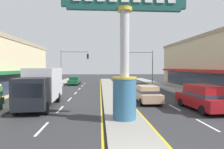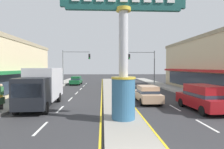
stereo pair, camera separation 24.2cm
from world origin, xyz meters
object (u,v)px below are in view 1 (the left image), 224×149
at_px(box_truck_near_right_lane, 42,86).
at_px(suv_mid_left_lane, 203,97).
at_px(sedan_far_right_lane, 147,94).
at_px(sedan_near_left_lane, 74,80).
at_px(traffic_light_right_side, 143,61).
at_px(pedestrian_near_kerb, 0,93).
at_px(traffic_light_left_side, 71,61).
at_px(district_sign, 125,57).

distance_m(box_truck_near_right_lane, suv_mid_left_lane, 12.52).
relative_size(box_truck_near_right_lane, sedan_far_right_lane, 1.62).
bearing_deg(sedan_near_left_lane, box_truck_near_right_lane, -90.24).
xyz_separation_m(traffic_light_right_side, sedan_near_left_lane, (-12.48, 1.15, -3.46)).
bearing_deg(sedan_far_right_lane, box_truck_near_right_lane, -174.18).
distance_m(sedan_far_right_lane, pedestrian_near_kerb, 12.24).
height_order(traffic_light_left_side, pedestrian_near_kerb, traffic_light_left_side).
bearing_deg(traffic_light_right_side, traffic_light_left_side, -178.50).
height_order(district_sign, sedan_near_left_lane, district_sign).
height_order(district_sign, box_truck_near_right_lane, district_sign).
height_order(sedan_far_right_lane, pedestrian_near_kerb, pedestrian_near_kerb).
relative_size(traffic_light_left_side, pedestrian_near_kerb, 3.71).
height_order(traffic_light_left_side, sedan_far_right_lane, traffic_light_left_side).
bearing_deg(box_truck_near_right_lane, pedestrian_near_kerb, -176.49).
distance_m(traffic_light_left_side, suv_mid_left_lane, 23.37).
bearing_deg(pedestrian_near_kerb, district_sign, -25.35).
xyz_separation_m(box_truck_near_right_lane, sedan_near_left_lane, (0.08, 18.59, -0.91)).
relative_size(box_truck_near_right_lane, pedestrian_near_kerb, 4.19).
relative_size(district_sign, traffic_light_left_side, 1.27).
bearing_deg(sedan_far_right_lane, suv_mid_left_lane, -44.96).
height_order(district_sign, traffic_light_left_side, district_sign).
relative_size(box_truck_near_right_lane, sedan_near_left_lane, 1.61).
bearing_deg(sedan_near_left_lane, traffic_light_left_side, -100.89).
bearing_deg(sedan_near_left_lane, district_sign, -75.30).
height_order(district_sign, pedestrian_near_kerb, district_sign).
height_order(box_truck_near_right_lane, sedan_near_left_lane, box_truck_near_right_lane).
relative_size(traffic_light_left_side, sedan_near_left_lane, 1.43).
height_order(box_truck_near_right_lane, sedan_far_right_lane, box_truck_near_right_lane).
height_order(traffic_light_right_side, suv_mid_left_lane, traffic_light_right_side).
height_order(traffic_light_right_side, sedan_near_left_lane, traffic_light_right_side).
distance_m(district_sign, traffic_light_right_side, 22.99).
height_order(box_truck_near_right_lane, suv_mid_left_lane, box_truck_near_right_lane).
bearing_deg(pedestrian_near_kerb, traffic_light_left_side, 80.14).
bearing_deg(district_sign, traffic_light_right_side, 73.88).
distance_m(district_sign, pedestrian_near_kerb, 10.73).
xyz_separation_m(district_sign, sedan_near_left_lane, (-6.10, 23.24, -3.01)).
bearing_deg(box_truck_near_right_lane, traffic_light_right_side, 54.24).
xyz_separation_m(suv_mid_left_lane, pedestrian_near_kerb, (-15.49, 2.19, 0.14)).
bearing_deg(suv_mid_left_lane, traffic_light_right_side, 89.19).
relative_size(district_sign, traffic_light_right_side, 1.27).
height_order(sedan_far_right_lane, sedan_near_left_lane, same).
xyz_separation_m(box_truck_near_right_lane, pedestrian_near_kerb, (-3.22, -0.20, -0.57)).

